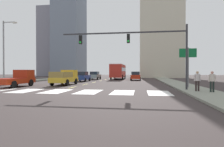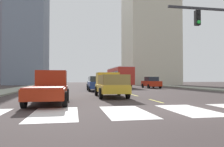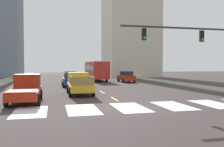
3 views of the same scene
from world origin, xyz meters
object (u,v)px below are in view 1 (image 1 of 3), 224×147
(direction_sign_green, at_px, (188,59))
(pickup_dark, at_px, (18,79))
(sedan_near_left, at_px, (95,76))
(streetlight_left, at_px, (5,49))
(city_bus, at_px, (118,70))
(pedestrian_waiting, at_px, (197,79))
(sedan_near_right, at_px, (136,76))
(pickup_stakebed, at_px, (66,78))
(traffic_signal_gantry, at_px, (143,44))
(pedestrian_walking, at_px, (212,80))
(sedan_far, at_px, (82,77))

(direction_sign_green, bearing_deg, pickup_dark, -179.35)
(sedan_near_left, height_order, direction_sign_green, direction_sign_green)
(pickup_dark, height_order, streetlight_left, streetlight_left)
(city_bus, distance_m, streetlight_left, 23.34)
(pickup_dark, height_order, city_bus, city_bus)
(pedestrian_waiting, bearing_deg, sedan_near_right, -72.68)
(pickup_stakebed, height_order, city_bus, city_bus)
(traffic_signal_gantry, bearing_deg, pedestrian_walking, -20.33)
(traffic_signal_gantry, distance_m, pedestrian_walking, 6.54)
(streetlight_left, bearing_deg, traffic_signal_gantry, -19.41)
(traffic_signal_gantry, distance_m, pedestrian_waiting, 5.63)
(sedan_far, relative_size, direction_sign_green, 1.05)
(pickup_dark, xyz_separation_m, direction_sign_green, (18.80, 0.21, 2.11))
(traffic_signal_gantry, relative_size, pedestrian_waiting, 7.13)
(pickup_stakebed, relative_size, pickup_dark, 1.00)
(sedan_near_left, bearing_deg, streetlight_left, -125.76)
(pickup_dark, height_order, pedestrian_waiting, pickup_dark)
(pickup_dark, height_order, pedestrian_walking, pickup_dark)
(direction_sign_green, xyz_separation_m, pedestrian_walking, (0.75, -4.41, -1.92))
(pickup_dark, xyz_separation_m, city_bus, (9.08, 22.78, 1.03))
(streetlight_left, bearing_deg, pedestrian_walking, -19.61)
(sedan_near_right, bearing_deg, city_bus, 131.03)
(pickup_dark, xyz_separation_m, pedestrian_waiting, (18.62, -3.63, 0.20))
(sedan_far, height_order, sedan_near_left, same)
(pickup_dark, distance_m, sedan_near_left, 19.93)
(pickup_dark, height_order, sedan_far, pickup_dark)
(sedan_near_left, height_order, streetlight_left, streetlight_left)
(city_bus, bearing_deg, sedan_near_right, -50.47)
(city_bus, xyz_separation_m, direction_sign_green, (9.72, -22.57, 1.08))
(pickup_stakebed, distance_m, pickup_dark, 5.73)
(pickup_dark, relative_size, pedestrian_walking, 3.17)
(sedan_near_left, distance_m, traffic_signal_gantry, 24.02)
(city_bus, relative_size, sedan_near_right, 2.45)
(sedan_near_right, xyz_separation_m, pedestrian_waiting, (5.53, -21.63, 0.26))
(city_bus, height_order, sedan_near_left, city_bus)
(direction_sign_green, bearing_deg, traffic_signal_gantry, -152.21)
(pickup_dark, distance_m, sedan_far, 12.65)
(pickup_dark, bearing_deg, sedan_far, 68.27)
(pickup_stakebed, height_order, direction_sign_green, direction_sign_green)
(traffic_signal_gantry, xyz_separation_m, streetlight_left, (-19.49, 6.87, 0.67))
(sedan_far, distance_m, traffic_signal_gantry, 17.83)
(sedan_far, xyz_separation_m, sedan_near_right, (9.10, 6.00, 0.00))
(pickup_dark, bearing_deg, sedan_near_right, 50.64)
(sedan_near_right, distance_m, traffic_signal_gantry, 20.53)
(sedan_far, distance_m, pedestrian_walking, 22.47)
(traffic_signal_gantry, height_order, pedestrian_walking, traffic_signal_gantry)
(streetlight_left, height_order, pedestrian_walking, streetlight_left)
(city_bus, distance_m, pedestrian_waiting, 28.10)
(pickup_dark, distance_m, pedestrian_walking, 20.00)
(pickup_dark, height_order, traffic_signal_gantry, traffic_signal_gantry)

